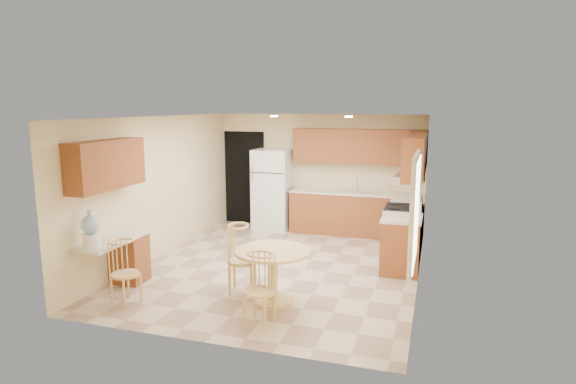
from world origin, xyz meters
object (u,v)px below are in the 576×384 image
(dining_table, at_px, (273,268))
(chair_desk, at_px, (121,268))
(water_crock, at_px, (91,231))
(refrigerator, at_px, (273,189))
(chair_table_a, at_px, (240,254))
(stove, at_px, (403,231))
(chair_table_b, at_px, (257,285))

(dining_table, xyz_separation_m, chair_desk, (-1.93, -0.67, 0.03))
(water_crock, bearing_deg, dining_table, 15.63)
(chair_desk, bearing_deg, refrigerator, -170.31)
(dining_table, bearing_deg, chair_table_a, 164.22)
(stove, height_order, chair_table_a, stove)
(refrigerator, xyz_separation_m, chair_table_b, (1.38, -4.59, -0.33))
(dining_table, bearing_deg, refrigerator, 109.00)
(chair_table_a, distance_m, water_crock, 2.04)
(refrigerator, distance_m, chair_table_a, 3.79)
(refrigerator, relative_size, chair_table_a, 1.77)
(chair_table_a, height_order, water_crock, water_crock)
(stove, bearing_deg, water_crock, -139.94)
(chair_table_b, bearing_deg, chair_table_a, -50.41)
(refrigerator, relative_size, stove, 1.60)
(refrigerator, height_order, chair_desk, refrigerator)
(refrigerator, distance_m, water_crock, 4.64)
(refrigerator, relative_size, dining_table, 1.70)
(chair_table_a, xyz_separation_m, water_crock, (-1.83, -0.82, 0.40))
(dining_table, xyz_separation_m, chair_table_a, (-0.55, 0.16, 0.11))
(stove, height_order, chair_desk, stove)
(dining_table, bearing_deg, water_crock, -164.37)
(stove, xyz_separation_m, dining_table, (-1.55, -2.63, 0.03))
(refrigerator, bearing_deg, chair_table_b, -73.30)
(stove, distance_m, chair_table_b, 3.69)
(dining_table, bearing_deg, chair_desk, -160.74)
(water_crock, bearing_deg, refrigerator, 76.92)
(chair_table_b, bearing_deg, stove, -108.37)
(stove, relative_size, dining_table, 1.06)
(chair_desk, bearing_deg, chair_table_b, 105.46)
(refrigerator, distance_m, stove, 3.15)
(refrigerator, relative_size, chair_table_b, 1.98)
(stove, xyz_separation_m, chair_table_b, (-1.50, -3.37, 0.07))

